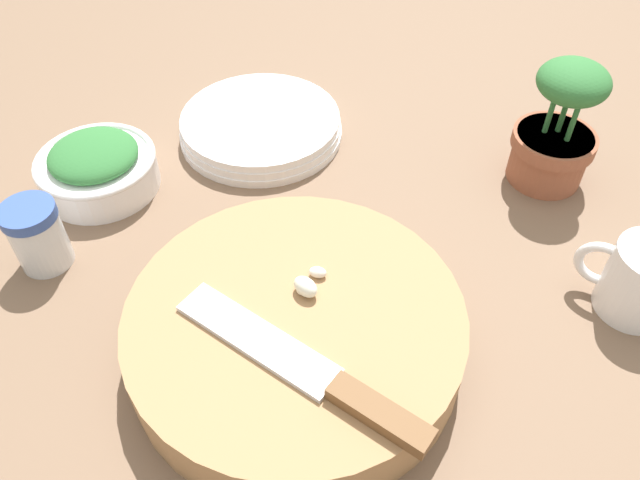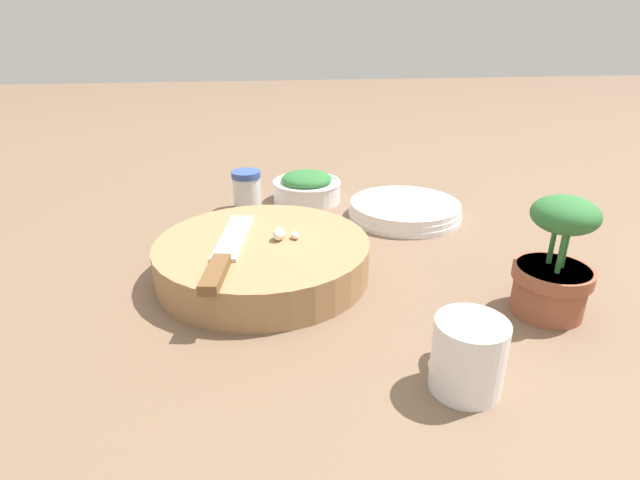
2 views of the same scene
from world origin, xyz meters
The scene contains 9 objects.
ground_plane centered at (0.00, 0.00, 0.00)m, with size 5.00×5.00×0.00m, color brown.
cutting_board centered at (0.04, -0.10, 0.03)m, with size 0.30×0.30×0.05m.
chef_knife centered at (0.08, -0.14, 0.06)m, with size 0.24×0.06×0.01m.
garlic_cloves centered at (0.03, -0.07, 0.06)m, with size 0.03×0.04×0.02m.
herb_bowl centered at (-0.27, 0.00, 0.03)m, with size 0.14×0.14×0.06m.
spice_jar centered at (-0.24, -0.12, 0.04)m, with size 0.05×0.05×0.07m.
coffee_mug centered at (0.30, 0.09, 0.04)m, with size 0.10×0.07×0.08m.
plate_stack centered at (-0.16, 0.17, 0.01)m, with size 0.21×0.21×0.03m.
potted_herb centered at (0.18, 0.25, 0.06)m, with size 0.09×0.09×0.15m.
Camera 2 is at (0.67, -0.10, 0.33)m, focal length 28.00 mm.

